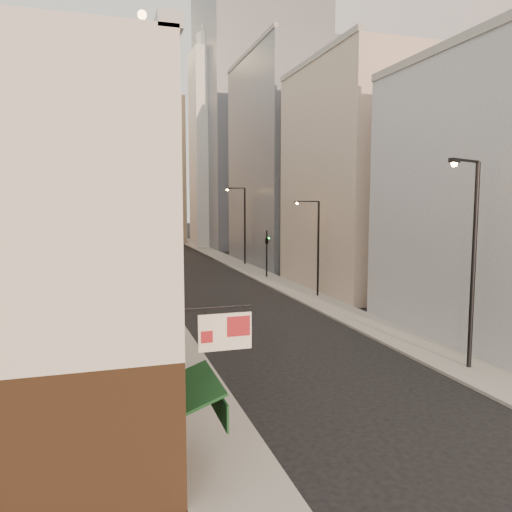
{
  "coord_description": "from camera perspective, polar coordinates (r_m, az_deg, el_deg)",
  "views": [
    {
      "loc": [
        -9.87,
        -10.89,
        7.93
      ],
      "look_at": [
        -1.14,
        17.19,
        4.75
      ],
      "focal_mm": 35.0,
      "sensor_mm": 36.0,
      "label": 1
    }
  ],
  "objects": [
    {
      "name": "ground",
      "position": [
        16.7,
        23.7,
        -22.72
      ],
      "size": [
        360.0,
        360.0,
        0.0
      ],
      "primitive_type": "plane",
      "color": "black",
      "rests_on": "ground"
    },
    {
      "name": "sidewalk_left",
      "position": [
        66.45,
        -14.23,
        -0.81
      ],
      "size": [
        3.0,
        140.0,
        0.15
      ],
      "primitive_type": "cube",
      "color": "gray",
      "rests_on": "ground"
    },
    {
      "name": "sidewalk_right",
      "position": [
        68.35,
        -3.29,
        -0.44
      ],
      "size": [
        3.0,
        140.0,
        0.15
      ],
      "primitive_type": "cube",
      "color": "gray",
      "rests_on": "ground"
    },
    {
      "name": "near_building_left",
      "position": [
        20.01,
        -20.39,
        0.31
      ],
      "size": [
        8.3,
        23.04,
        12.3
      ],
      "color": "#4E321E",
      "rests_on": "ground"
    },
    {
      "name": "left_bldg_beige",
      "position": [
        36.96,
        -20.68,
        5.89
      ],
      "size": [
        8.0,
        12.0,
        16.0
      ],
      "primitive_type": "cube",
      "color": "tan",
      "rests_on": "ground"
    },
    {
      "name": "left_bldg_grey",
      "position": [
        52.98,
        -19.75,
        8.05
      ],
      "size": [
        8.0,
        16.0,
        20.0
      ],
      "primitive_type": "cube",
      "color": "#99999E",
      "rests_on": "ground"
    },
    {
      "name": "left_bldg_tan",
      "position": [
        70.93,
        -19.1,
        6.3
      ],
      "size": [
        8.0,
        18.0,
        17.0
      ],
      "primitive_type": "cube",
      "color": "tan",
      "rests_on": "ground"
    },
    {
      "name": "left_bldg_wingrid",
      "position": [
        91.01,
        -18.79,
        8.41
      ],
      "size": [
        8.0,
        20.0,
        24.0
      ],
      "primitive_type": "cube",
      "color": "gray",
      "rests_on": "ground"
    },
    {
      "name": "right_bldg_grey",
      "position": [
        31.66,
        26.57,
        5.65
      ],
      "size": [
        8.0,
        16.0,
        16.0
      ],
      "primitive_type": "cube",
      "color": "#99999E",
      "rests_on": "ground"
    },
    {
      "name": "right_bldg_beige",
      "position": [
        46.42,
        10.99,
        8.62
      ],
      "size": [
        8.0,
        16.0,
        20.0
      ],
      "primitive_type": "cube",
      "color": "tan",
      "rests_on": "ground"
    },
    {
      "name": "right_bldg_wingrid",
      "position": [
        64.9,
        2.53,
        10.65
      ],
      "size": [
        8.0,
        20.0,
        26.0
      ],
      "primitive_type": "cube",
      "color": "gray",
      "rests_on": "ground"
    },
    {
      "name": "highrise",
      "position": [
        94.83,
        0.15,
        16.95
      ],
      "size": [
        21.0,
        23.0,
        51.2
      ],
      "color": "gray",
      "rests_on": "ground"
    },
    {
      "name": "clock_tower",
      "position": [
        103.73,
        -12.53,
        11.4
      ],
      "size": [
        14.0,
        14.0,
        44.9
      ],
      "color": "tan",
      "rests_on": "ground"
    },
    {
      "name": "white_tower",
      "position": [
        91.71,
        -4.75,
        12.84
      ],
      "size": [
        8.0,
        8.0,
        41.5
      ],
      "color": "silver",
      "rests_on": "ground"
    },
    {
      "name": "streetlamp_near",
      "position": [
        24.97,
        23.4,
        0.33
      ],
      "size": [
        2.42,
        1.19,
        9.82
      ],
      "rotation": [
        0.0,
        0.0,
        0.41
      ],
      "color": "black",
      "rests_on": "ground"
    },
    {
      "name": "streetlamp_mid",
      "position": [
        41.65,
        6.84,
        1.54
      ],
      "size": [
        2.0,
        0.92,
        8.05
      ],
      "rotation": [
        0.0,
        0.0,
        -0.38
      ],
      "color": "black",
      "rests_on": "ground"
    },
    {
      "name": "streetlamp_far",
      "position": [
        62.83,
        -1.53,
        4.02
      ],
      "size": [
        2.47,
        1.0,
        9.75
      ],
      "rotation": [
        0.0,
        0.0,
        -0.32
      ],
      "color": "black",
      "rests_on": "ground"
    },
    {
      "name": "traffic_light_left",
      "position": [
        47.39,
        -13.14,
        0.64
      ],
      "size": [
        0.58,
        0.51,
        5.0
      ],
      "rotation": [
        0.0,
        0.0,
        3.54
      ],
      "color": "black",
      "rests_on": "ground"
    },
    {
      "name": "traffic_light_right",
      "position": [
        51.94,
        1.23,
        1.59
      ],
      "size": [
        0.65,
        0.64,
        5.0
      ],
      "rotation": [
        0.0,
        0.0,
        3.33
      ],
      "color": "black",
      "rests_on": "ground"
    }
  ]
}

